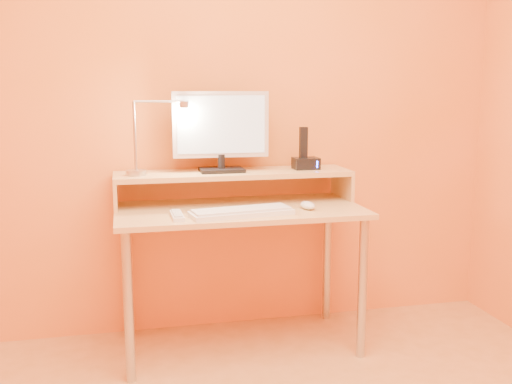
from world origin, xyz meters
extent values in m
cube|color=#F88843|center=(0.00, 1.50, 1.25)|extent=(3.00, 0.04, 2.50)
cylinder|color=#B3B3B3|center=(-0.55, 0.93, 0.35)|extent=(0.04, 0.04, 0.69)
cylinder|color=#B3B3B3|center=(0.55, 0.93, 0.35)|extent=(0.04, 0.04, 0.69)
cylinder|color=#B3B3B3|center=(-0.55, 1.43, 0.35)|extent=(0.04, 0.04, 0.69)
cylinder|color=#B3B3B3|center=(0.55, 1.43, 0.35)|extent=(0.04, 0.04, 0.69)
cube|color=#E0AF64|center=(0.00, 1.18, 0.71)|extent=(1.20, 0.60, 0.02)
cube|color=#E0AF64|center=(-0.59, 1.33, 0.79)|extent=(0.02, 0.30, 0.14)
cube|color=#E0AF64|center=(0.59, 1.33, 0.79)|extent=(0.02, 0.30, 0.14)
cube|color=#E0AF64|center=(0.00, 1.33, 0.87)|extent=(1.20, 0.30, 0.02)
cube|color=black|center=(-0.06, 1.33, 0.89)|extent=(0.22, 0.16, 0.02)
cylinder|color=black|center=(-0.06, 1.33, 0.93)|extent=(0.04, 0.04, 0.07)
cube|color=silver|center=(-0.06, 1.34, 1.12)|extent=(0.48, 0.05, 0.33)
cube|color=black|center=(-0.06, 1.36, 1.12)|extent=(0.44, 0.03, 0.28)
cube|color=silver|center=(-0.06, 1.32, 1.12)|extent=(0.44, 0.02, 0.29)
cylinder|color=#B3B3B3|center=(-0.49, 1.30, 0.89)|extent=(0.10, 0.10, 0.02)
cylinder|color=#B3B3B3|center=(-0.49, 1.30, 1.07)|extent=(0.01, 0.01, 0.33)
cylinder|color=#B3B3B3|center=(-0.37, 1.30, 1.24)|extent=(0.24, 0.01, 0.01)
cylinder|color=#B3B3B3|center=(-0.25, 1.30, 1.22)|extent=(0.04, 0.04, 0.03)
cylinder|color=#FFEAC6|center=(-0.25, 1.30, 1.20)|extent=(0.03, 0.03, 0.00)
cube|color=black|center=(0.38, 1.33, 0.91)|extent=(0.13, 0.10, 0.06)
cube|color=black|center=(0.37, 1.33, 1.02)|extent=(0.04, 0.03, 0.16)
cube|color=#3753FF|center=(0.43, 1.28, 0.91)|extent=(0.01, 0.00, 0.04)
cube|color=white|center=(-0.02, 1.01, 0.73)|extent=(0.49, 0.22, 0.02)
ellipsoid|color=silver|center=(0.32, 1.08, 0.74)|extent=(0.07, 0.12, 0.04)
cube|color=white|center=(-0.32, 1.02, 0.73)|extent=(0.05, 0.19, 0.02)
camera|label=1|loc=(-0.55, -1.58, 1.30)|focal=41.15mm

